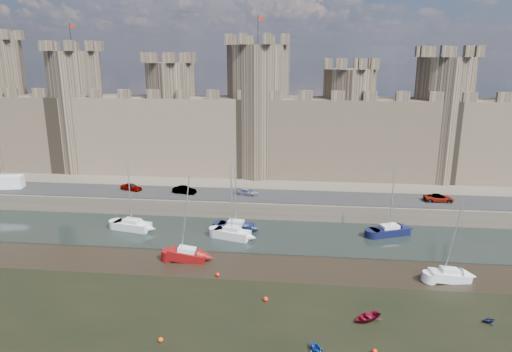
# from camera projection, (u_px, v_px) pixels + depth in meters

# --- Properties ---
(ground) EXTENTS (160.00, 160.00, 0.00)m
(ground) POSITION_uv_depth(u_px,v_px,m) (177.00, 338.00, 39.64)
(ground) COLOR black
(ground) RESTS_ON ground
(water_channel) EXTENTS (160.00, 12.00, 0.08)m
(water_channel) POSITION_uv_depth(u_px,v_px,m) (225.00, 234.00, 62.69)
(water_channel) COLOR black
(water_channel) RESTS_ON ground
(quay) EXTENTS (160.00, 60.00, 2.50)m
(quay) POSITION_uv_depth(u_px,v_px,m) (254.00, 165.00, 96.97)
(quay) COLOR #4C443A
(quay) RESTS_ON ground
(road) EXTENTS (160.00, 7.00, 0.10)m
(road) POSITION_uv_depth(u_px,v_px,m) (236.00, 195.00, 71.65)
(road) COLOR black
(road) RESTS_ON quay
(castle) EXTENTS (108.50, 11.00, 29.00)m
(castle) POSITION_uv_depth(u_px,v_px,m) (243.00, 124.00, 82.82)
(castle) COLOR #42382B
(castle) RESTS_ON quay
(car_0) EXTENTS (3.86, 2.45, 1.22)m
(car_0) POSITION_uv_depth(u_px,v_px,m) (131.00, 187.00, 73.86)
(car_0) COLOR gray
(car_0) RESTS_ON quay
(car_1) EXTENTS (3.94, 2.04, 1.24)m
(car_1) POSITION_uv_depth(u_px,v_px,m) (184.00, 190.00, 72.21)
(car_1) COLOR gray
(car_1) RESTS_ON quay
(car_2) EXTENTS (3.93, 2.48, 1.06)m
(car_2) POSITION_uv_depth(u_px,v_px,m) (248.00, 192.00, 71.38)
(car_2) COLOR gray
(car_2) RESTS_ON quay
(car_3) EXTENTS (4.39, 2.12, 1.21)m
(car_3) POSITION_uv_depth(u_px,v_px,m) (439.00, 198.00, 68.23)
(car_3) COLOR gray
(car_3) RESTS_ON quay
(van) EXTENTS (5.32, 3.06, 2.18)m
(van) POSITION_uv_depth(u_px,v_px,m) (7.00, 182.00, 74.89)
(van) COLOR white
(van) RESTS_ON quay
(sailboat_0) EXTENTS (5.55, 3.10, 9.79)m
(sailboat_0) POSITION_uv_depth(u_px,v_px,m) (132.00, 225.00, 63.90)
(sailboat_0) COLOR silver
(sailboat_0) RESTS_ON ground
(sailboat_1) EXTENTS (5.00, 2.39, 9.67)m
(sailboat_1) POSITION_uv_depth(u_px,v_px,m) (236.00, 226.00, 63.43)
(sailboat_1) COLOR black
(sailboat_1) RESTS_ON ground
(sailboat_2) EXTENTS (5.17, 3.16, 10.43)m
(sailboat_2) POSITION_uv_depth(u_px,v_px,m) (232.00, 233.00, 60.87)
(sailboat_2) COLOR silver
(sailboat_2) RESTS_ON ground
(sailboat_3) EXTENTS (5.66, 3.87, 9.25)m
(sailboat_3) POSITION_uv_depth(u_px,v_px,m) (389.00, 230.00, 62.03)
(sailboat_3) COLOR black
(sailboat_3) RESTS_ON ground
(sailboat_4) EXTENTS (4.57, 1.79, 10.68)m
(sailboat_4) POSITION_uv_depth(u_px,v_px,m) (187.00, 255.00, 54.37)
(sailboat_4) COLOR #660B0B
(sailboat_4) RESTS_ON ground
(sailboat_5) EXTENTS (4.59, 2.42, 9.42)m
(sailboat_5) POSITION_uv_depth(u_px,v_px,m) (449.00, 275.00, 49.50)
(sailboat_5) COLOR silver
(sailboat_5) RESTS_ON ground
(dinghy_4) EXTENTS (3.42, 3.21, 0.58)m
(dinghy_4) POSITION_uv_depth(u_px,v_px,m) (366.00, 317.00, 42.24)
(dinghy_4) COLOR maroon
(dinghy_4) RESTS_ON ground
(dinghy_5) EXTENTS (1.94, 2.01, 0.82)m
(dinghy_5) POSITION_uv_depth(u_px,v_px,m) (316.00, 347.00, 37.78)
(dinghy_5) COLOR #163B98
(dinghy_5) RESTS_ON ground
(dinghy_7) EXTENTS (1.35, 1.21, 0.63)m
(dinghy_7) POSITION_uv_depth(u_px,v_px,m) (489.00, 320.00, 41.78)
(dinghy_7) COLOR black
(dinghy_7) RESTS_ON ground
(buoy_1) EXTENTS (0.47, 0.47, 0.47)m
(buoy_1) POSITION_uv_depth(u_px,v_px,m) (218.00, 275.00, 50.60)
(buoy_1) COLOR red
(buoy_1) RESTS_ON ground
(buoy_3) EXTENTS (0.48, 0.48, 0.48)m
(buoy_3) POSITION_uv_depth(u_px,v_px,m) (266.00, 299.00, 45.51)
(buoy_3) COLOR red
(buoy_3) RESTS_ON ground
(buoy_4) EXTENTS (0.46, 0.46, 0.46)m
(buoy_4) POSITION_uv_depth(u_px,v_px,m) (161.00, 340.00, 39.02)
(buoy_4) COLOR #DA4109
(buoy_4) RESTS_ON ground
(buoy_5) EXTENTS (0.44, 0.44, 0.44)m
(buoy_5) POSITION_uv_depth(u_px,v_px,m) (375.00, 351.00, 37.53)
(buoy_5) COLOR red
(buoy_5) RESTS_ON ground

